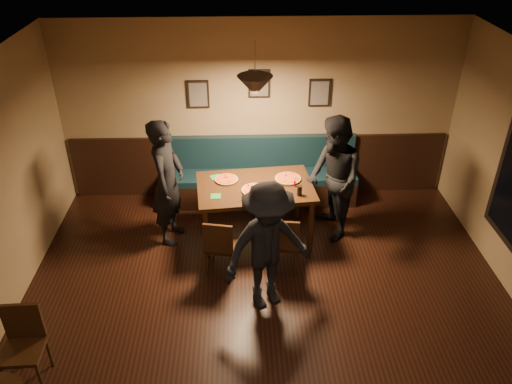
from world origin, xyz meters
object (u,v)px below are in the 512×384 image
at_px(chair_near_right, 284,242).
at_px(diner_front, 268,247).
at_px(soda_glass, 300,191).
at_px(cafe_chair_far, 22,350).
at_px(dining_table, 255,211).
at_px(diner_right, 333,180).
at_px(diner_left, 168,182).
at_px(tabasco_bottle, 295,183).
at_px(booth_bench, 260,173).
at_px(chair_near_left, 222,245).

height_order(chair_near_right, diner_front, diner_front).
height_order(soda_glass, cafe_chair_far, soda_glass).
bearing_deg(cafe_chair_far, dining_table, -136.65).
bearing_deg(diner_front, cafe_chair_far, 179.10).
bearing_deg(chair_near_right, diner_right, 53.18).
xyz_separation_m(chair_near_right, diner_left, (-1.53, 0.74, 0.48)).
distance_m(diner_front, tabasco_bottle, 1.39).
bearing_deg(diner_front, diner_left, 108.81).
relative_size(dining_table, tabasco_bottle, 14.80).
bearing_deg(chair_near_right, tabasco_bottle, 81.68).
distance_m(diner_right, cafe_chair_far, 4.24).
relative_size(dining_table, chair_near_right, 1.84).
xyz_separation_m(booth_bench, dining_table, (-0.10, -0.96, -0.08)).
bearing_deg(tabasco_bottle, dining_table, 175.74).
height_order(dining_table, chair_near_right, chair_near_right).
relative_size(chair_near_right, diner_right, 0.47).
xyz_separation_m(chair_near_left, diner_left, (-0.73, 0.77, 0.49)).
xyz_separation_m(chair_near_left, tabasco_bottle, (0.99, 0.71, 0.47)).
bearing_deg(dining_table, chair_near_right, -70.12).
bearing_deg(diner_right, chair_near_right, -55.17).
xyz_separation_m(booth_bench, tabasco_bottle, (0.43, -1.00, 0.39)).
distance_m(dining_table, chair_near_left, 0.88).
height_order(soda_glass, tabasco_bottle, soda_glass).
height_order(chair_near_left, soda_glass, soda_glass).
bearing_deg(soda_glass, diner_front, -113.82).
bearing_deg(diner_right, chair_near_left, -74.23).
distance_m(dining_table, cafe_chair_far, 3.38).
bearing_deg(diner_left, chair_near_right, -104.43).
distance_m(chair_near_left, diner_right, 1.78).
bearing_deg(chair_near_left, chair_near_right, 12.78).
height_order(diner_left, soda_glass, diner_left).
xyz_separation_m(dining_table, diner_right, (1.07, 0.03, 0.48)).
bearing_deg(dining_table, diner_right, -4.25).
distance_m(chair_near_right, cafe_chair_far, 3.20).
distance_m(booth_bench, chair_near_left, 1.81).
height_order(booth_bench, chair_near_left, booth_bench).
bearing_deg(cafe_chair_far, diner_left, -118.21).
xyz_separation_m(diner_right, soda_glass, (-0.50, -0.30, 0.01)).
distance_m(booth_bench, diner_left, 1.65).
bearing_deg(tabasco_bottle, cafe_chair_far, -140.76).
height_order(dining_table, diner_right, diner_right).
bearing_deg(soda_glass, cafe_chair_far, -143.94).
xyz_separation_m(soda_glass, tabasco_bottle, (-0.04, 0.23, -0.02)).
distance_m(booth_bench, diner_front, 2.34).
height_order(chair_near_left, diner_front, diner_front).
bearing_deg(diner_front, chair_near_right, 44.11).
distance_m(dining_table, diner_right, 1.17).
height_order(diner_front, soda_glass, diner_front).
bearing_deg(chair_near_right, diner_front, -104.69).
distance_m(chair_near_left, chair_near_right, 0.80).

